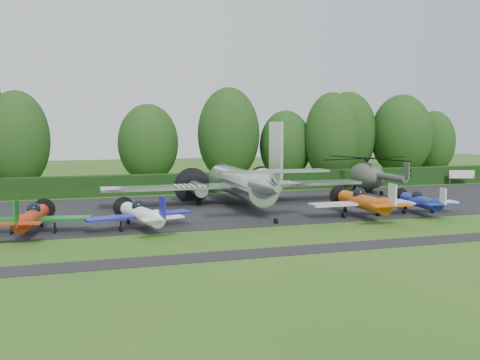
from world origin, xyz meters
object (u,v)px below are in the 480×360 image
object	(u,v)px
light_plane_blue	(420,201)
helicopter	(367,174)
sign_board	(462,175)
light_plane_red	(32,217)
transport_plane	(241,183)
light_plane_orange	(363,202)
light_plane_white	(142,214)

from	to	relation	value
light_plane_blue	helicopter	xyz separation A→B (m)	(3.37, 13.64, 0.92)
sign_board	light_plane_red	bearing A→B (deg)	-174.86
transport_plane	helicopter	size ratio (longest dim) A/B	1.75
light_plane_orange	transport_plane	bearing A→B (deg)	129.45
transport_plane	light_plane_orange	size ratio (longest dim) A/B	2.80
helicopter	sign_board	bearing A→B (deg)	10.89
light_plane_orange	light_plane_blue	size ratio (longest dim) A/B	1.22
light_plane_red	helicopter	world-z (taller)	helicopter
light_plane_red	light_plane_white	distance (m)	6.78
light_plane_white	light_plane_orange	size ratio (longest dim) A/B	0.90
helicopter	sign_board	xyz separation A→B (m)	(14.42, 3.06, -0.80)
light_plane_orange	sign_board	distance (m)	28.47
helicopter	sign_board	size ratio (longest dim) A/B	4.36
light_plane_white	light_plane_red	bearing A→B (deg)	-171.52
helicopter	light_plane_orange	bearing A→B (deg)	-122.56
light_plane_white	helicopter	world-z (taller)	helicopter
light_plane_white	sign_board	xyz separation A→B (m)	(39.20, 16.91, 0.02)
light_plane_blue	light_plane_white	bearing A→B (deg)	173.46
light_plane_white	sign_board	bearing A→B (deg)	37.39
light_plane_orange	sign_board	xyz separation A→B (m)	(22.90, 16.91, -0.11)
transport_plane	helicopter	world-z (taller)	transport_plane
transport_plane	light_plane_blue	bearing A→B (deg)	-34.11
light_plane_blue	light_plane_red	bearing A→B (deg)	171.98
light_plane_orange	light_plane_blue	world-z (taller)	light_plane_orange
light_plane_blue	sign_board	size ratio (longest dim) A/B	2.23
light_plane_orange	sign_board	bearing A→B (deg)	35.50
transport_plane	light_plane_red	xyz separation A→B (m)	(-16.12, -7.49, -0.93)
light_plane_orange	helicopter	world-z (taller)	helicopter
light_plane_red	light_plane_blue	size ratio (longest dim) A/B	1.10
light_plane_red	helicopter	bearing A→B (deg)	13.46
light_plane_white	transport_plane	bearing A→B (deg)	55.07
transport_plane	light_plane_orange	bearing A→B (deg)	-50.33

